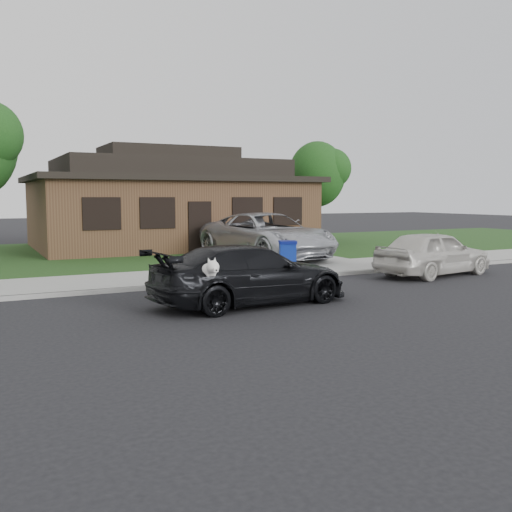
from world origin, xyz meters
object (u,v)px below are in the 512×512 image
minivan (267,235)px  recycling_bin (288,255)px  sedan (250,275)px  white_compact (433,253)px

minivan → recycling_bin: minivan is taller
sedan → minivan: minivan is taller
minivan → recycling_bin: bearing=-113.0°
minivan → white_compact: minivan is taller
white_compact → minivan: bearing=17.4°
minivan → white_compact: 6.45m
sedan → minivan: bearing=-35.9°
sedan → recycling_bin: 5.55m
recycling_bin → sedan: bearing=-104.7°
sedan → minivan: (4.40, 7.49, 0.31)m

